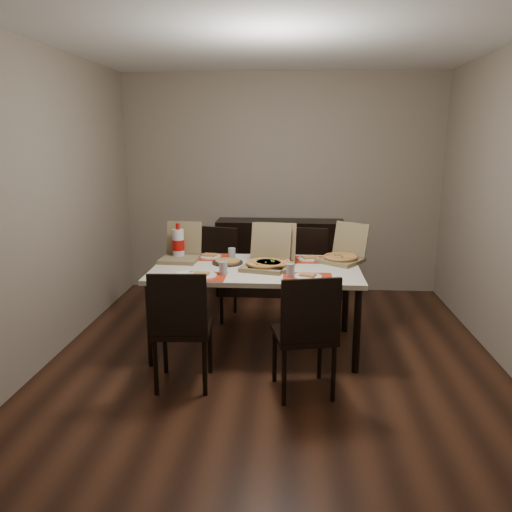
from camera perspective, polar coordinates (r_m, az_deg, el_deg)
name	(u,v)px	position (r m, az deg, el deg)	size (l,w,h in m)	color
ground	(274,356)	(4.46, 2.05, -11.33)	(3.80, 4.00, 0.02)	#3F2113
room_walls	(277,152)	(4.49, 2.46, 11.82)	(3.84, 4.02, 2.62)	gray
sideboard	(280,257)	(6.00, 2.75, -0.17)	(1.50, 0.40, 0.90)	black
dining_table	(256,274)	(4.39, 0.00, -2.12)	(1.80, 1.00, 0.75)	beige
chair_near_left	(181,325)	(3.75, -8.56, -7.76)	(0.44, 0.44, 0.93)	black
chair_near_right	(306,331)	(3.62, 5.76, -8.47)	(0.50, 0.50, 0.93)	black
chair_far_left	(215,268)	(5.29, -4.68, -1.38)	(0.52, 0.52, 0.93)	black
chair_far_right	(306,269)	(5.25, 5.78, -1.51)	(0.46, 0.46, 0.93)	black
setting_near_left	(205,274)	(4.10, -5.87, -2.02)	(0.49, 0.30, 0.11)	red
setting_near_right	(303,275)	(4.06, 5.36, -2.16)	(0.46, 0.30, 0.11)	red
setting_far_left	(214,256)	(4.71, -4.84, 0.05)	(0.50, 0.30, 0.11)	red
setting_far_right	(303,257)	(4.65, 5.44, -0.15)	(0.44, 0.30, 0.11)	red
napkin_loose	(272,268)	(4.30, 1.84, -1.40)	(0.12, 0.11, 0.02)	white
pizza_box_center	(273,261)	(4.35, 1.93, -0.55)	(0.41, 0.45, 0.37)	olive
pizza_box_right	(342,256)	(4.61, 9.84, 0.03)	(0.50, 0.50, 0.34)	olive
pizza_box_left	(181,254)	(4.67, -8.58, 0.27)	(0.36, 0.39, 0.34)	olive
pizza_box_extra	(266,262)	(4.32, 1.15, -0.64)	(0.45, 0.48, 0.37)	olive
faina_plate	(228,262)	(4.50, -3.26, -0.69)	(0.28, 0.28, 0.03)	black
dip_bowl	(270,261)	(4.53, 1.56, -0.57)	(0.11, 0.11, 0.03)	white
soda_bottle	(178,244)	(4.68, -8.87, 1.35)	(0.11, 0.11, 0.34)	silver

